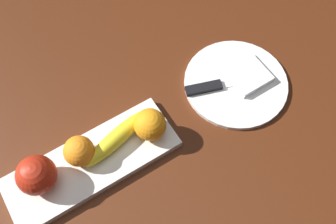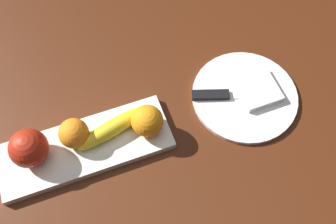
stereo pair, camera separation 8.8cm
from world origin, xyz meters
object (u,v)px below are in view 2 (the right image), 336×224
object	(u,v)px
banana	(113,128)
orange_near_apple	(74,133)
fruit_tray	(85,147)
apple	(29,148)
knife	(217,95)
dinner_plate	(245,96)
folded_napkin	(258,89)
orange_near_banana	(147,121)

from	to	relation	value
banana	orange_near_apple	bearing A→B (deg)	159.63
fruit_tray	banana	xyz separation A→B (m)	(0.07, 0.01, 0.03)
orange_near_apple	apple	bearing A→B (deg)	-176.65
banana	knife	distance (m)	0.26
apple	dinner_plate	size ratio (longest dim) A/B	0.33
dinner_plate	folded_napkin	bearing A→B (deg)	0.00
apple	fruit_tray	bearing A→B (deg)	-7.27
orange_near_banana	dinner_plate	size ratio (longest dim) A/B	0.28
folded_napkin	orange_near_apple	bearing A→B (deg)	177.46
banana	orange_near_apple	xyz separation A→B (m)	(-0.08, 0.01, 0.01)
orange_near_apple	folded_napkin	world-z (taller)	orange_near_apple
orange_near_apple	folded_napkin	size ratio (longest dim) A/B	0.68
orange_near_apple	knife	xyz separation A→B (m)	(0.35, 0.00, -0.04)
apple	orange_near_apple	bearing A→B (deg)	3.35
banana	dinner_plate	xyz separation A→B (m)	(0.33, -0.01, -0.03)
apple	banana	world-z (taller)	apple
dinner_plate	fruit_tray	bearing A→B (deg)	180.00
orange_near_apple	dinner_plate	xyz separation A→B (m)	(0.41, -0.02, -0.05)
orange_near_banana	apple	bearing A→B (deg)	175.03
fruit_tray	banana	size ratio (longest dim) A/B	2.11
banana	dinner_plate	size ratio (longest dim) A/B	0.72
banana	orange_near_banana	size ratio (longest dim) A/B	2.53
orange_near_apple	folded_napkin	bearing A→B (deg)	-2.54
orange_near_apple	orange_near_banana	xyz separation A→B (m)	(0.16, -0.03, 0.00)
fruit_tray	dinner_plate	size ratio (longest dim) A/B	1.51
banana	orange_near_apple	distance (m)	0.09
orange_near_apple	folded_napkin	distance (m)	0.44
folded_napkin	knife	world-z (taller)	folded_napkin
banana	folded_napkin	world-z (taller)	banana
fruit_tray	apple	bearing A→B (deg)	172.73
folded_napkin	fruit_tray	bearing A→B (deg)	-180.00
folded_napkin	orange_near_banana	bearing A→B (deg)	-178.31
orange_near_apple	dinner_plate	world-z (taller)	orange_near_apple
apple	banana	distance (m)	0.18
knife	orange_near_apple	bearing A→B (deg)	-161.26
dinner_plate	banana	bearing A→B (deg)	178.12
fruit_tray	knife	world-z (taller)	knife
apple	banana	xyz separation A→B (m)	(0.18, -0.00, -0.02)
fruit_tray	apple	xyz separation A→B (m)	(-0.11, 0.01, 0.05)
orange_near_apple	orange_near_banana	bearing A→B (deg)	-9.95
banana	orange_near_banana	world-z (taller)	orange_near_banana
dinner_plate	knife	bearing A→B (deg)	162.71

